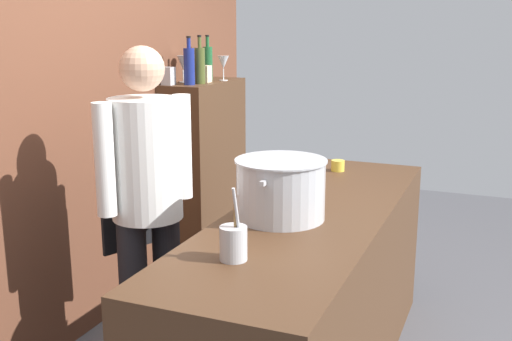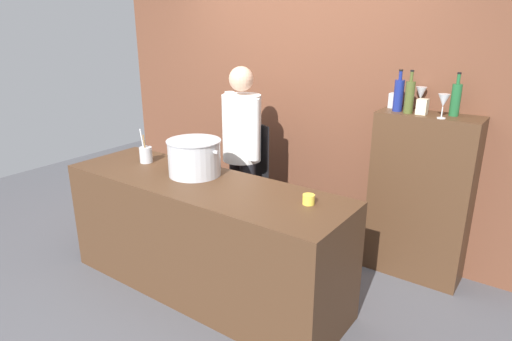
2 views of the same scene
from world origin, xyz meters
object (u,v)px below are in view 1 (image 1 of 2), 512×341
at_px(butter_jar, 338,166).
at_px(spice_tin_cream, 205,74).
at_px(stockpot_large, 281,189).
at_px(utensil_crock, 234,242).
at_px(spice_tin_silver, 168,76).
at_px(wine_bottle_olive, 200,65).
at_px(wine_glass_tall, 223,63).
at_px(chef, 147,192).
at_px(wine_bottle_cobalt, 189,66).
at_px(wine_glass_short, 183,63).
at_px(wine_bottle_green, 208,62).

height_order(butter_jar, spice_tin_cream, spice_tin_cream).
bearing_deg(stockpot_large, utensil_crock, -178.76).
bearing_deg(utensil_crock, spice_tin_silver, 36.37).
xyz_separation_m(utensil_crock, wine_bottle_olive, (1.79, 1.05, 0.51)).
distance_m(utensil_crock, wine_bottle_olive, 2.14).
xyz_separation_m(wine_bottle_olive, wine_glass_tall, (0.26, -0.05, -0.00)).
bearing_deg(chef, stockpot_large, 118.34).
xyz_separation_m(chef, wine_glass_tall, (1.56, 0.32, 0.51)).
bearing_deg(wine_bottle_cobalt, wine_bottle_olive, -18.78).
height_order(chef, wine_glass_short, chef).
height_order(wine_glass_short, spice_tin_silver, wine_glass_short).
bearing_deg(wine_bottle_green, wine_glass_short, 167.96).
xyz_separation_m(butter_jar, wine_bottle_olive, (0.26, 1.04, 0.55)).
relative_size(spice_tin_silver, spice_tin_cream, 1.03).
bearing_deg(stockpot_large, butter_jar, -0.02).
height_order(wine_bottle_cobalt, spice_tin_cream, wine_bottle_cobalt).
height_order(wine_bottle_green, wine_bottle_cobalt, wine_bottle_cobalt).
distance_m(utensil_crock, wine_glass_tall, 2.34).
height_order(butter_jar, wine_bottle_olive, wine_bottle_olive).
bearing_deg(wine_bottle_cobalt, spice_tin_silver, 119.51).
distance_m(wine_glass_tall, spice_tin_silver, 0.47).
bearing_deg(chef, wine_bottle_green, -139.98).
bearing_deg(wine_bottle_cobalt, wine_glass_short, 41.90).
relative_size(butter_jar, spice_tin_silver, 0.67).
bearing_deg(wine_bottle_olive, chef, -164.16).
height_order(wine_glass_short, spice_tin_cream, wine_glass_short).
relative_size(stockpot_large, spice_tin_cream, 4.07).
distance_m(chef, utensil_crock, 0.84).
bearing_deg(wine_bottle_green, spice_tin_cream, -158.89).
bearing_deg(chef, spice_tin_silver, -131.47).
bearing_deg(wine_bottle_green, wine_bottle_olive, -162.85).
height_order(butter_jar, spice_tin_silver, spice_tin_silver).
relative_size(utensil_crock, butter_jar, 3.62).
relative_size(chef, wine_bottle_olive, 5.16).
xyz_separation_m(stockpot_large, wine_bottle_green, (1.56, 1.13, 0.44)).
distance_m(stockpot_large, butter_jar, 1.00).
relative_size(utensil_crock, spice_tin_cream, 2.49).
distance_m(spice_tin_silver, spice_tin_cream, 0.29).
xyz_separation_m(wine_bottle_cobalt, spice_tin_silver, (-0.07, 0.12, -0.07)).
bearing_deg(wine_bottle_olive, spice_tin_cream, 8.21).
bearing_deg(utensil_crock, wine_bottle_olive, 30.32).
distance_m(chef, wine_bottle_olive, 1.45).
bearing_deg(wine_bottle_olive, stockpot_large, -140.36).
bearing_deg(spice_tin_cream, utensil_crock, -150.66).
bearing_deg(spice_tin_silver, wine_bottle_green, -7.10).
xyz_separation_m(wine_bottle_green, spice_tin_cream, (-0.21, -0.08, -0.07)).
distance_m(utensil_crock, spice_tin_cream, 2.21).
relative_size(wine_bottle_cobalt, spice_tin_cream, 2.75).
xyz_separation_m(chef, butter_jar, (1.04, -0.67, -0.03)).
xyz_separation_m(chef, spice_tin_silver, (1.14, 0.52, 0.45)).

